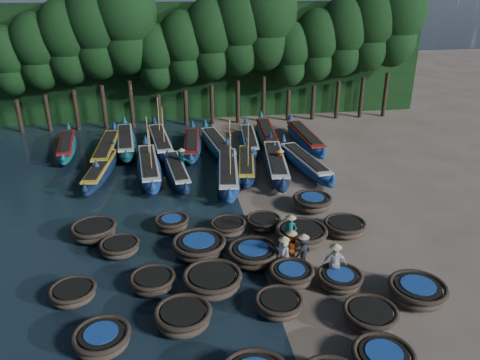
{
  "coord_description": "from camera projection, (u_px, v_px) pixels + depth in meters",
  "views": [
    {
      "loc": [
        -3.78,
        -20.14,
        11.95
      ],
      "look_at": [
        0.08,
        4.16,
        1.3
      ],
      "focal_mm": 35.0,
      "sensor_mm": 36.0,
      "label": 1
    }
  ],
  "objects": [
    {
      "name": "long_boat_5",
      "position": [
        228.0,
        173.0,
        29.65
      ],
      "size": [
        2.56,
        8.76,
        3.75
      ],
      "rotation": [
        0.0,
        0.0,
        -0.12
      ],
      "color": "navy",
      "rests_on": "ground"
    },
    {
      "name": "coracle_14",
      "position": [
        340.0,
        279.0,
        19.52
      ],
      "size": [
        1.98,
        1.98,
        0.67
      ],
      "rotation": [
        0.0,
        0.0,
        0.11
      ],
      "color": "#4D3E30",
      "rests_on": "ground"
    },
    {
      "name": "tree_6",
      "position": [
        183.0,
        48.0,
        38.71
      ],
      "size": [
        4.09,
        4.09,
        9.65
      ],
      "color": "black",
      "rests_on": "ground"
    },
    {
      "name": "fisherman_3",
      "position": [
        303.0,
        250.0,
        20.8
      ],
      "size": [
        1.15,
        1.04,
        1.75
      ],
      "rotation": [
        0.0,
        0.0,
        3.74
      ],
      "color": "black",
      "rests_on": "ground"
    },
    {
      "name": "coracle_18",
      "position": [
        301.0,
        235.0,
        22.72
      ],
      "size": [
        2.57,
        2.57,
        0.84
      ],
      "rotation": [
        0.0,
        0.0,
        0.03
      ],
      "color": "#4D3E30",
      "rests_on": "ground"
    },
    {
      "name": "coracle_20",
      "position": [
        94.0,
        231.0,
        23.15
      ],
      "size": [
        2.25,
        2.25,
        0.79
      ],
      "rotation": [
        0.0,
        0.0,
        -0.06
      ],
      "color": "#4D3E30",
      "rests_on": "ground"
    },
    {
      "name": "coracle_19",
      "position": [
        345.0,
        227.0,
        23.56
      ],
      "size": [
        2.34,
        2.34,
        0.73
      ],
      "rotation": [
        0.0,
        0.0,
        -0.2
      ],
      "color": "#4D3E30",
      "rests_on": "ground"
    },
    {
      "name": "tree_2",
      "position": [
        66.0,
        41.0,
        37.12
      ],
      "size": [
        4.51,
        4.51,
        10.63
      ],
      "color": "black",
      "rests_on": "ground"
    },
    {
      "name": "coracle_6",
      "position": [
        183.0,
        317.0,
        17.22
      ],
      "size": [
        2.59,
        2.59,
        0.82
      ],
      "rotation": [
        0.0,
        0.0,
        -0.38
      ],
      "color": "#4D3E30",
      "rests_on": "ground"
    },
    {
      "name": "long_boat_4",
      "position": [
        177.0,
        171.0,
        30.17
      ],
      "size": [
        2.16,
        7.41,
        1.31
      ],
      "rotation": [
        0.0,
        0.0,
        0.12
      ],
      "color": "#0F2137",
      "rests_on": "ground"
    },
    {
      "name": "long_boat_6",
      "position": [
        246.0,
        165.0,
        31.11
      ],
      "size": [
        2.51,
        7.48,
        3.22
      ],
      "rotation": [
        0.0,
        0.0,
        -0.16
      ],
      "color": "#0F2137",
      "rests_on": "ground"
    },
    {
      "name": "coracle_15",
      "position": [
        120.0,
        247.0,
        21.85
      ],
      "size": [
        2.14,
        2.14,
        0.66
      ],
      "rotation": [
        0.0,
        0.0,
        0.27
      ],
      "color": "#4D3E30",
      "rests_on": "ground"
    },
    {
      "name": "foliage_wall",
      "position": [
        206.0,
        60.0,
        42.86
      ],
      "size": [
        40.0,
        3.0,
        10.0
      ],
      "primitive_type": "cube",
      "color": "black",
      "rests_on": "ground"
    },
    {
      "name": "coracle_13",
      "position": [
        291.0,
        275.0,
        19.73
      ],
      "size": [
        2.33,
        2.33,
        0.75
      ],
      "rotation": [
        0.0,
        0.0,
        0.4
      ],
      "color": "#4D3E30",
      "rests_on": "ground"
    },
    {
      "name": "tree_8",
      "position": [
        238.0,
        30.0,
        38.84
      ],
      "size": [
        4.92,
        4.92,
        11.6
      ],
      "color": "black",
      "rests_on": "ground"
    },
    {
      "name": "long_boat_10",
      "position": [
        107.0,
        150.0,
        33.6
      ],
      "size": [
        1.96,
        8.76,
        1.54
      ],
      "rotation": [
        0.0,
        0.0,
        -0.05
      ],
      "color": "navy",
      "rests_on": "ground"
    },
    {
      "name": "long_boat_13",
      "position": [
        192.0,
        145.0,
        34.83
      ],
      "size": [
        1.98,
        7.78,
        1.37
      ],
      "rotation": [
        0.0,
        0.0,
        -0.08
      ],
      "color": "navy",
      "rests_on": "ground"
    },
    {
      "name": "long_boat_15",
      "position": [
        249.0,
        141.0,
        35.7
      ],
      "size": [
        2.09,
        7.78,
        1.37
      ],
      "rotation": [
        0.0,
        0.0,
        -0.1
      ],
      "color": "navy",
      "rests_on": "ground"
    },
    {
      "name": "coracle_23",
      "position": [
        263.0,
        222.0,
        24.12
      ],
      "size": [
        1.95,
        1.95,
        0.64
      ],
      "rotation": [
        0.0,
        0.0,
        0.18
      ],
      "color": "#4D3E30",
      "rests_on": "ground"
    },
    {
      "name": "long_boat_9",
      "position": [
        67.0,
        146.0,
        34.55
      ],
      "size": [
        2.2,
        7.6,
        1.35
      ],
      "rotation": [
        0.0,
        0.0,
        0.12
      ],
      "color": "navy",
      "rests_on": "ground"
    },
    {
      "name": "long_boat_12",
      "position": [
        160.0,
        142.0,
        35.14
      ],
      "size": [
        2.5,
        8.76,
        3.74
      ],
      "rotation": [
        0.0,
        0.0,
        0.11
      ],
      "color": "#0F2137",
      "rests_on": "ground"
    },
    {
      "name": "coracle_10",
      "position": [
        73.0,
        293.0,
        18.69
      ],
      "size": [
        2.03,
        2.03,
        0.65
      ],
      "rotation": [
        0.0,
        0.0,
        -0.19
      ],
      "color": "#4D3E30",
      "rests_on": "ground"
    },
    {
      "name": "long_boat_2",
      "position": [
        101.0,
        170.0,
        30.22
      ],
      "size": [
        2.31,
        7.72,
        1.37
      ],
      "rotation": [
        0.0,
        0.0,
        -0.13
      ],
      "color": "#0F2137",
      "rests_on": "ground"
    },
    {
      "name": "tree_9",
      "position": [
        265.0,
        21.0,
        38.9
      ],
      "size": [
        5.34,
        5.34,
        12.58
      ],
      "color": "black",
      "rests_on": "ground"
    },
    {
      "name": "coracle_22",
      "position": [
        228.0,
        227.0,
        23.6
      ],
      "size": [
        2.08,
        2.08,
        0.7
      ],
      "rotation": [
        0.0,
        0.0,
        -0.28
      ],
      "color": "#4D3E30",
      "rests_on": "ground"
    },
    {
      "name": "fisherman_6",
      "position": [
        280.0,
        160.0,
        31.05
      ],
      "size": [
        0.86,
        0.71,
        1.71
      ],
      "rotation": [
        0.0,
        0.0,
        5.93
      ],
      "color": "#BC5019",
      "rests_on": "ground"
    },
    {
      "name": "long_boat_14",
      "position": [
        218.0,
        145.0,
        34.66
      ],
      "size": [
        2.57,
        8.34,
        1.48
      ],
      "rotation": [
        0.0,
        0.0,
        0.14
      ],
      "color": "navy",
      "rests_on": "ground"
    },
    {
      "name": "tree_7",
      "position": [
        210.0,
        39.0,
        38.78
      ],
      "size": [
        4.51,
        4.51,
        10.63
      ],
      "color": "black",
      "rests_on": "ground"
    },
    {
      "name": "tree_4",
      "position": [
        124.0,
        23.0,
        37.25
      ],
      "size": [
        5.34,
        5.34,
        12.58
      ],
      "color": "black",
      "rests_on": "ground"
    },
    {
      "name": "coracle_16",
      "position": [
        199.0,
        246.0,
        21.71
      ],
      "size": [
        3.04,
        3.04,
        0.84
      ],
      "rotation": [
        0.0,
        0.0,
        0.36
      ],
      "color": "#4D3E30",
      "rests_on": "ground"
    },
    {
      "name": "coracle_12",
      "position": [
        212.0,
        281.0,
        19.25
      ],
      "size": [
        2.96,
        2.96,
        0.85
      ],
      "rotation": [
        0.0,
        0.0,
        -0.35
      ],
      "color": "#4D3E30",
      "rests_on": "ground"
    },
    {
      "name": "fisherman_0",
      "position": [
        284.0,
        252.0,
        20.61
      ],
      "size": [
        0.77,
        0.89,
        1.74
      ],
      "rotation": [
        0.0,
        0.0,
        5.16
      ],
      "color": "silver",
      "rests_on": "ground"
    },
    {
      "name": "tree_13",
      "position": [
        369.0,
        28.0,
        40.5
      ],
      "size": [
        4.92,
        4.92,
        11.6
      ],
      "color": "black",
      "rests_on": "ground"
    },
    {
      "name": "tree_14",
      "position": [
        395.0,
        19.0,
        40.56
      ],
      "size": [
        5.34,
        5.34,
        12.58
      ],
      "color": "black",
      "rests_on": "ground"
    },
    {
      "name": "ground",
      "position": [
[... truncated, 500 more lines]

